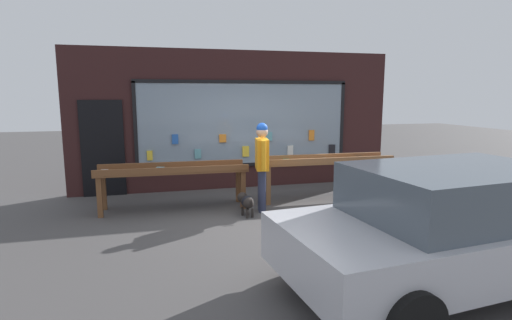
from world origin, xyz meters
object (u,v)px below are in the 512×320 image
Objects in this scene: display_table_left at (173,173)px; person_browsing at (262,160)px; parked_car at (455,224)px; small_dog at (246,201)px; display_table_right at (326,164)px.

person_browsing is (1.62, -0.57, 0.28)m from display_table_left.
person_browsing is 3.72m from parked_car.
small_dog is at bearing 131.03° from person_browsing.
small_dog is (-1.92, -0.80, -0.48)m from display_table_right.
parked_car is (-0.22, -4.04, -0.01)m from display_table_right.
person_browsing is at bearing -71.65° from small_dog.
parked_car is at bearing -53.68° from display_table_left.
person_browsing reaches higher than parked_car.
parked_car is at bearing -165.69° from small_dog.
person_browsing is at bearing 105.69° from parked_car.
display_table_right is 4.05m from parked_car.
display_table_right is 2.13m from small_dog.
display_table_left reaches higher than small_dog.
display_table_right reaches higher than small_dog.
display_table_left is 1.00× the size of display_table_right.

